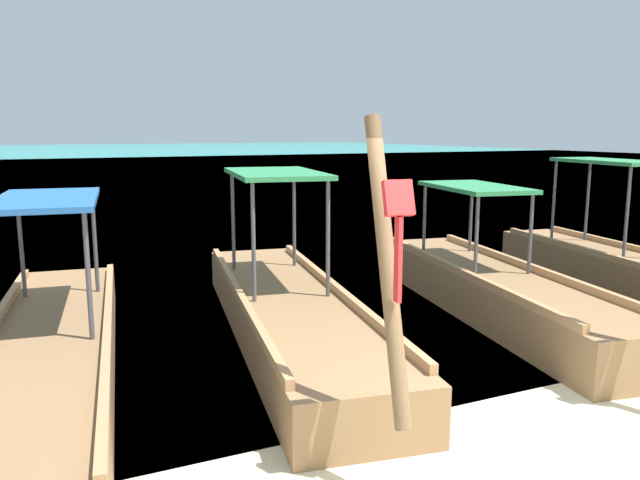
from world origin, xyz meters
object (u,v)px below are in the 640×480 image
Objects in this scene: longtail_boat_orange_ribbon at (496,290)px; longtail_boat_blue_ribbon at (49,356)px; longtail_boat_red_ribbon at (289,311)px; longtail_boat_green_ribbon at (634,269)px.

longtail_boat_blue_ribbon is at bearing -178.98° from longtail_boat_orange_ribbon.
longtail_boat_blue_ribbon is at bearing -172.27° from longtail_boat_red_ribbon.
longtail_boat_orange_ribbon is at bearing -176.58° from longtail_boat_green_ribbon.
longtail_boat_red_ribbon is at bearing 7.73° from longtail_boat_blue_ribbon.
longtail_boat_green_ribbon is (5.98, -0.09, -0.01)m from longtail_boat_red_ribbon.
longtail_boat_green_ribbon is at bearing 3.42° from longtail_boat_orange_ribbon.
longtail_boat_red_ribbon is 1.02× the size of longtail_boat_green_ribbon.
longtail_boat_blue_ribbon is 5.75m from longtail_boat_orange_ribbon.
longtail_boat_red_ribbon is 1.07× the size of longtail_boat_orange_ribbon.
longtail_boat_red_ribbon is (2.75, 0.37, 0.02)m from longtail_boat_blue_ribbon.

